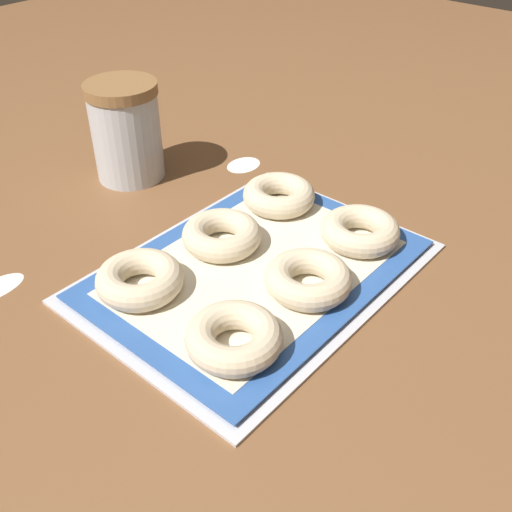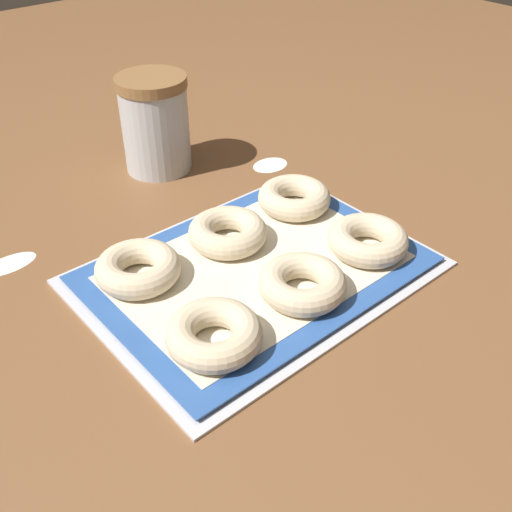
% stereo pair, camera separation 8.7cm
% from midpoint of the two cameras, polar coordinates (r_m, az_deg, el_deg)
% --- Properties ---
extents(ground_plane, '(2.80, 2.80, 0.00)m').
position_cam_midpoint_polar(ground_plane, '(0.74, -3.50, -1.41)').
color(ground_plane, brown).
extents(baking_tray, '(0.41, 0.30, 0.01)m').
position_cam_midpoint_polar(baking_tray, '(0.73, -3.41, -1.60)').
color(baking_tray, silver).
rests_on(baking_tray, ground_plane).
extents(baking_mat, '(0.38, 0.28, 0.00)m').
position_cam_midpoint_polar(baking_mat, '(0.73, -3.42, -1.27)').
color(baking_mat, '#2D569E').
rests_on(baking_mat, baking_tray).
extents(bagel_front_left, '(0.10, 0.10, 0.03)m').
position_cam_midpoint_polar(bagel_front_left, '(0.61, -6.21, -7.93)').
color(bagel_front_left, beige).
rests_on(bagel_front_left, baking_mat).
extents(bagel_front_center, '(0.10, 0.10, 0.03)m').
position_cam_midpoint_polar(bagel_front_center, '(0.68, 1.12, -2.54)').
color(bagel_front_center, beige).
rests_on(bagel_front_center, baking_mat).
extents(bagel_front_right, '(0.10, 0.10, 0.03)m').
position_cam_midpoint_polar(bagel_front_right, '(0.77, 6.72, 2.27)').
color(bagel_front_right, beige).
rests_on(bagel_front_right, baking_mat).
extents(bagel_back_left, '(0.10, 0.10, 0.03)m').
position_cam_midpoint_polar(bagel_back_left, '(0.70, -14.54, -2.31)').
color(bagel_back_left, beige).
rests_on(bagel_back_left, baking_mat).
extents(bagel_back_center, '(0.10, 0.10, 0.03)m').
position_cam_midpoint_polar(bagel_back_center, '(0.76, -6.53, 1.89)').
color(bagel_back_center, beige).
rests_on(bagel_back_center, baking_mat).
extents(bagel_back_right, '(0.10, 0.10, 0.03)m').
position_cam_midpoint_polar(bagel_back_right, '(0.84, -0.80, 5.69)').
color(bagel_back_right, beige).
rests_on(bagel_back_right, baking_mat).
extents(flour_canister, '(0.11, 0.11, 0.15)m').
position_cam_midpoint_polar(flour_canister, '(0.94, -14.94, 11.34)').
color(flour_canister, silver).
rests_on(flour_canister, ground_plane).
extents(flour_patch_far, '(0.06, 0.05, 0.00)m').
position_cam_midpoint_polar(flour_patch_far, '(0.97, -3.78, 8.63)').
color(flour_patch_far, white).
rests_on(flour_patch_far, ground_plane).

